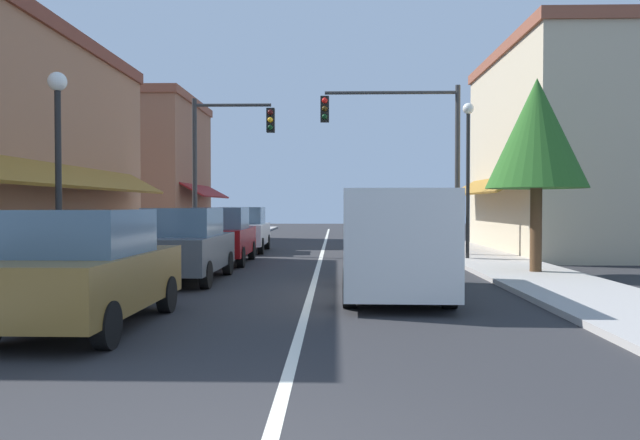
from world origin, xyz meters
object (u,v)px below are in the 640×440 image
at_px(traffic_signal_mast_arm, 411,141).
at_px(street_lamp_left_near, 58,145).
at_px(parked_car_third_left, 222,236).
at_px(tree_right_near, 537,134).
at_px(street_lamp_right_mid, 468,156).
at_px(parked_car_nearest_left, 88,269).
at_px(traffic_signal_left_corner, 221,152).
at_px(parked_car_second_left, 185,245).
at_px(parked_car_far_left, 244,230).
at_px(van_in_lane, 393,239).

height_order(traffic_signal_mast_arm, street_lamp_left_near, traffic_signal_mast_arm).
bearing_deg(traffic_signal_mast_arm, parked_car_third_left, -159.27).
bearing_deg(tree_right_near, street_lamp_right_mid, 102.62).
distance_m(parked_car_nearest_left, street_lamp_right_mid, 13.85).
distance_m(parked_car_nearest_left, traffic_signal_left_corner, 14.30).
xyz_separation_m(parked_car_second_left, traffic_signal_left_corner, (-0.69, 8.29, 2.97)).
distance_m(parked_car_nearest_left, street_lamp_left_near, 3.75).
relative_size(parked_car_second_left, tree_right_near, 0.80).
xyz_separation_m(parked_car_third_left, parked_car_far_left, (-0.02, 4.92, 0.00)).
bearing_deg(van_in_lane, street_lamp_right_mid, 69.02).
bearing_deg(street_lamp_left_near, parked_car_third_left, 77.35).
bearing_deg(parked_car_second_left, van_in_lane, -24.23).
xyz_separation_m(van_in_lane, tree_right_near, (4.02, 3.52, 2.52)).
height_order(parked_car_nearest_left, traffic_signal_left_corner, traffic_signal_left_corner).
bearing_deg(parked_car_nearest_left, parked_car_third_left, 90.00).
xyz_separation_m(parked_car_far_left, traffic_signal_left_corner, (-0.70, -1.23, 2.97)).
xyz_separation_m(street_lamp_right_mid, tree_right_near, (0.90, -4.02, 0.24)).
distance_m(parked_car_nearest_left, traffic_signal_mast_arm, 14.52).
bearing_deg(traffic_signal_mast_arm, street_lamp_right_mid, -44.90).
relative_size(parked_car_far_left, van_in_lane, 0.79).
distance_m(parked_car_second_left, parked_car_third_left, 4.60).
distance_m(van_in_lane, street_lamp_right_mid, 8.47).
bearing_deg(parked_car_far_left, street_lamp_right_mid, -29.09).
xyz_separation_m(traffic_signal_mast_arm, traffic_signal_left_corner, (-6.99, 1.32, -0.25)).
relative_size(parked_car_nearest_left, tree_right_near, 0.80).
relative_size(parked_car_second_left, van_in_lane, 0.79).
height_order(traffic_signal_left_corner, tree_right_near, traffic_signal_left_corner).
bearing_deg(traffic_signal_left_corner, street_lamp_right_mid, -18.85).
bearing_deg(van_in_lane, traffic_signal_mast_arm, 82.27).
relative_size(parked_car_second_left, parked_car_far_left, 0.99).
bearing_deg(street_lamp_left_near, street_lamp_right_mid, 41.11).
relative_size(traffic_signal_left_corner, street_lamp_left_near, 1.34).
bearing_deg(parked_car_nearest_left, parked_car_second_left, 89.93).
bearing_deg(parked_car_second_left, street_lamp_right_mid, 34.22).
height_order(parked_car_third_left, street_lamp_left_near, street_lamp_left_near).
height_order(van_in_lane, street_lamp_right_mid, street_lamp_right_mid).
bearing_deg(traffic_signal_mast_arm, parked_car_far_left, 157.99).
height_order(street_lamp_right_mid, tree_right_near, street_lamp_right_mid).
height_order(parked_car_nearest_left, street_lamp_left_near, street_lamp_left_near).
relative_size(parked_car_second_left, street_lamp_right_mid, 0.80).
bearing_deg(street_lamp_right_mid, street_lamp_left_near, -138.89).
xyz_separation_m(parked_car_nearest_left, parked_car_far_left, (0.07, 15.20, 0.00)).
bearing_deg(street_lamp_right_mid, van_in_lane, -112.49).
bearing_deg(van_in_lane, tree_right_near, 42.69).
xyz_separation_m(parked_car_far_left, tree_right_near, (8.82, -8.19, 2.79)).
bearing_deg(tree_right_near, parked_car_nearest_left, -141.71).
height_order(parked_car_far_left, street_lamp_left_near, street_lamp_left_near).
distance_m(traffic_signal_mast_arm, traffic_signal_left_corner, 7.11).
height_order(parked_car_far_left, traffic_signal_mast_arm, traffic_signal_mast_arm).
distance_m(parked_car_far_left, traffic_signal_left_corner, 3.29).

